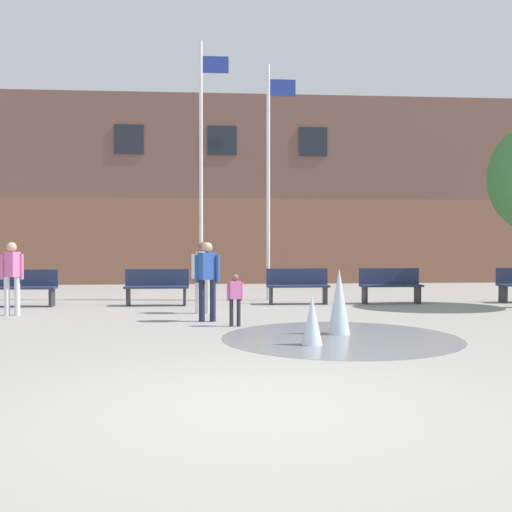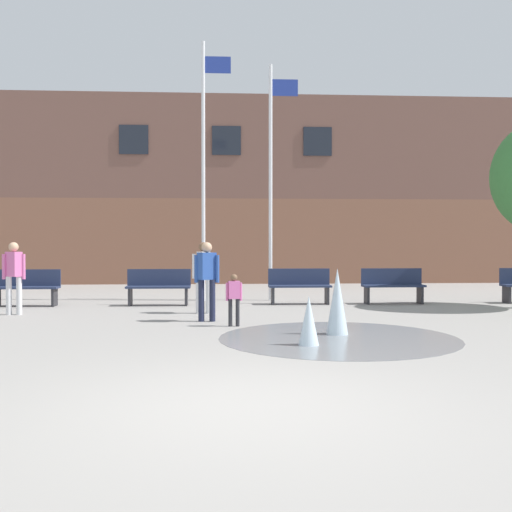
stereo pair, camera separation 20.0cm
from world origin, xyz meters
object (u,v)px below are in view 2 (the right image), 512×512
(park_bench_under_left_flagpole, at_px, (159,286))
(adult_in_red, at_px, (207,275))
(park_bench_left_of_flagpoles, at_px, (27,287))
(flagpole_left, at_px, (205,163))
(flagpole_right, at_px, (272,174))
(teen_by_trashcan, at_px, (203,272))
(park_bench_center, at_px, (300,285))
(adult_near_bench, at_px, (14,272))
(park_bench_near_trashcan, at_px, (393,285))
(child_in_fountain, at_px, (234,296))

(park_bench_under_left_flagpole, height_order, adult_in_red, adult_in_red)
(park_bench_left_of_flagpoles, xyz_separation_m, park_bench_under_left_flagpole, (3.26, -0.00, 0.00))
(flagpole_left, distance_m, flagpole_right, 1.86)
(adult_in_red, height_order, flagpole_left, flagpole_left)
(teen_by_trashcan, height_order, flagpole_right, flagpole_right)
(flagpole_right, bearing_deg, park_bench_center, -59.93)
(adult_near_bench, xyz_separation_m, teen_by_trashcan, (4.13, 0.04, 0.00))
(park_bench_near_trashcan, bearing_deg, child_in_fountain, -136.47)
(park_bench_under_left_flagpole, distance_m, flagpole_right, 4.36)
(park_bench_under_left_flagpole, distance_m, park_bench_center, 3.59)
(teen_by_trashcan, height_order, flagpole_left, flagpole_left)
(adult_in_red, xyz_separation_m, flagpole_left, (-0.16, 4.37, 2.82))
(park_bench_near_trashcan, relative_size, teen_by_trashcan, 1.01)
(child_in_fountain, relative_size, flagpole_left, 0.14)
(park_bench_center, distance_m, adult_near_bench, 6.84)
(park_bench_under_left_flagpole, relative_size, adult_near_bench, 1.01)
(teen_by_trashcan, bearing_deg, flagpole_left, -21.88)
(adult_near_bench, bearing_deg, park_bench_left_of_flagpoles, 135.18)
(park_bench_under_left_flagpole, bearing_deg, teen_by_trashcan, -56.57)
(adult_near_bench, height_order, flagpole_right, flagpole_right)
(flagpole_left, bearing_deg, teen_by_trashcan, -89.00)
(park_bench_center, relative_size, adult_in_red, 1.01)
(park_bench_near_trashcan, distance_m, flagpole_right, 4.41)
(park_bench_left_of_flagpoles, relative_size, teen_by_trashcan, 1.01)
(park_bench_center, bearing_deg, flagpole_left, 156.29)
(child_in_fountain, relative_size, teen_by_trashcan, 0.62)
(park_bench_left_of_flagpoles, bearing_deg, park_bench_under_left_flagpole, -0.04)
(adult_near_bench, distance_m, flagpole_right, 7.10)
(park_bench_near_trashcan, height_order, flagpole_right, flagpole_right)
(teen_by_trashcan, xyz_separation_m, flagpole_right, (1.78, 2.98, 2.52))
(park_bench_under_left_flagpole, bearing_deg, park_bench_near_trashcan, 0.78)
(park_bench_near_trashcan, distance_m, flagpole_left, 5.99)
(park_bench_center, xyz_separation_m, flagpole_left, (-2.46, 1.08, 3.27))
(park_bench_center, distance_m, child_in_fountain, 4.40)
(park_bench_under_left_flagpole, bearing_deg, flagpole_left, 46.55)
(teen_by_trashcan, distance_m, adult_in_red, 1.39)
(park_bench_center, xyz_separation_m, adult_near_bench, (-6.54, -1.94, 0.45))
(child_in_fountain, bearing_deg, flagpole_left, -93.39)
(park_bench_center, xyz_separation_m, flagpole_right, (-0.63, 1.08, 2.97))
(park_bench_left_of_flagpoles, bearing_deg, flagpole_right, 10.80)
(park_bench_center, relative_size, flagpole_left, 0.23)
(flagpole_left, bearing_deg, park_bench_near_trashcan, -12.76)
(child_in_fountain, bearing_deg, park_bench_near_trashcan, -147.52)
(teen_by_trashcan, bearing_deg, park_bench_left_of_flagpoles, 45.20)
(adult_near_bench, relative_size, flagpole_right, 0.25)
(park_bench_left_of_flagpoles, bearing_deg, flagpole_left, 15.13)
(park_bench_under_left_flagpole, xyz_separation_m, flagpole_left, (1.13, 1.19, 3.27))
(park_bench_near_trashcan, bearing_deg, park_bench_under_left_flagpole, -179.22)
(park_bench_center, relative_size, park_bench_near_trashcan, 1.00)
(child_in_fountain, bearing_deg, adult_in_red, -65.51)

